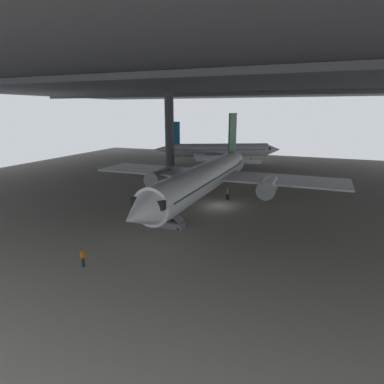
{
  "coord_description": "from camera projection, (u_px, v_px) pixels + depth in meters",
  "views": [
    {
      "loc": [
        12.49,
        -40.68,
        12.74
      ],
      "look_at": [
        -2.12,
        -4.05,
        2.68
      ],
      "focal_mm": 30.03,
      "sensor_mm": 36.0,
      "label": 1
    }
  ],
  "objects": [
    {
      "name": "crew_worker_near_nose",
      "position": [
        83.0,
        256.0,
        26.73
      ],
      "size": [
        0.29,
        0.54,
        1.65
      ],
      "color": "#232838",
      "rests_on": "ground_plane"
    },
    {
      "name": "boarding_stairs",
      "position": [
        167.0,
        220.0,
        36.14
      ],
      "size": [
        4.38,
        1.55,
        4.83
      ],
      "color": "slate",
      "rests_on": "ground_plane"
    },
    {
      "name": "airplane_main",
      "position": [
        206.0,
        177.0,
        45.01
      ],
      "size": [
        37.99,
        39.54,
        12.28
      ],
      "color": "white",
      "rests_on": "ground_plane"
    },
    {
      "name": "crew_worker_by_stairs",
      "position": [
        169.0,
        212.0,
        38.38
      ],
      "size": [
        0.38,
        0.48,
        1.6
      ],
      "color": "#232838",
      "rests_on": "ground_plane"
    },
    {
      "name": "hangar_structure",
      "position": [
        244.0,
        83.0,
        52.44
      ],
      "size": [
        121.0,
        99.0,
        17.75
      ],
      "color": "#4C4F54",
      "rests_on": "ground_plane"
    },
    {
      "name": "ground_plane",
      "position": [
        217.0,
        205.0,
        44.25
      ],
      "size": [
        110.0,
        110.0,
        0.0
      ],
      "primitive_type": "plane",
      "color": "gray"
    },
    {
      "name": "airplane_distant",
      "position": [
        217.0,
        150.0,
        79.13
      ],
      "size": [
        29.64,
        29.76,
        10.1
      ],
      "color": "white",
      "rests_on": "ground_plane"
    },
    {
      "name": "baggage_tug",
      "position": [
        177.0,
        184.0,
        54.81
      ],
      "size": [
        1.65,
        2.39,
        0.9
      ],
      "color": "yellow",
      "rests_on": "ground_plane"
    }
  ]
}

